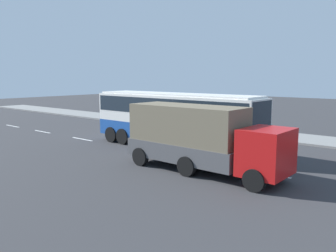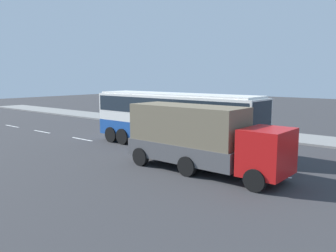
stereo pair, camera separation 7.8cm
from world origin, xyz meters
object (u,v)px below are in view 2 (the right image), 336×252
(cargo_truck, at_px, (200,137))
(pedestrian_near_curb, at_px, (230,121))
(coach_bus, at_px, (174,115))
(pedestrian_at_crossing, at_px, (224,121))

(cargo_truck, height_order, pedestrian_near_curb, cargo_truck)
(coach_bus, bearing_deg, pedestrian_near_curb, 89.20)
(pedestrian_near_curb, relative_size, pedestrian_at_crossing, 1.06)
(coach_bus, bearing_deg, cargo_truck, -37.72)
(pedestrian_at_crossing, bearing_deg, cargo_truck, -10.28)
(pedestrian_near_curb, distance_m, pedestrian_at_crossing, 0.54)
(cargo_truck, relative_size, pedestrian_at_crossing, 5.17)
(coach_bus, relative_size, pedestrian_near_curb, 7.04)
(cargo_truck, bearing_deg, coach_bus, 142.13)
(pedestrian_near_curb, xyz_separation_m, pedestrian_at_crossing, (-0.54, -0.02, -0.07))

